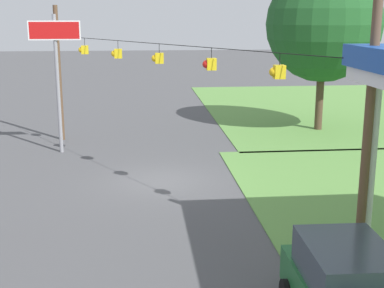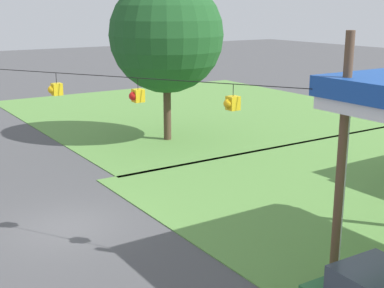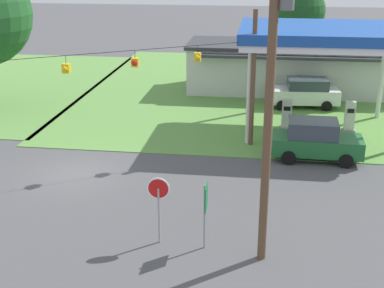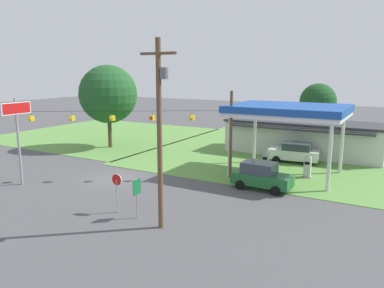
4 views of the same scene
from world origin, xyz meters
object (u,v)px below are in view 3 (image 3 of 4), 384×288
at_px(fuel_pump_near, 287,115).
at_px(route_sign, 206,204).
at_px(car_at_pumps_front, 316,140).
at_px(utility_pole_main, 271,93).
at_px(car_at_pumps_rear, 304,93).
at_px(stop_sign_roadside, 159,196).
at_px(fuel_pump_far, 350,117).
at_px(tree_behind_station, 299,11).
at_px(gas_station_canopy, 325,36).
at_px(gas_station_store, 298,67).

bearing_deg(fuel_pump_near, route_sign, -103.02).
height_order(car_at_pumps_front, utility_pole_main, utility_pole_main).
height_order(fuel_pump_near, car_at_pumps_rear, car_at_pumps_rear).
xyz_separation_m(stop_sign_roadside, route_sign, (1.66, -0.16, -0.10)).
distance_m(fuel_pump_far, utility_pole_main, 15.76).
bearing_deg(tree_behind_station, car_at_pumps_rear, -89.61).
bearing_deg(gas_station_canopy, gas_station_store, 94.87).
xyz_separation_m(car_at_pumps_front, car_at_pumps_rear, (0.01, 9.42, -0.03)).
xyz_separation_m(gas_station_canopy, car_at_pumps_rear, (-0.52, 4.71, -4.39)).
bearing_deg(gas_station_store, car_at_pumps_front, -89.01).
distance_m(gas_station_canopy, utility_pole_main, 14.51).
bearing_deg(tree_behind_station, gas_station_store, -91.79).
bearing_deg(car_at_pumps_front, fuel_pump_near, 106.55).
distance_m(route_sign, utility_pole_main, 4.52).
bearing_deg(route_sign, fuel_pump_near, 76.98).
height_order(stop_sign_roadside, route_sign, stop_sign_roadside).
relative_size(fuel_pump_near, fuel_pump_far, 1.00).
relative_size(gas_station_store, car_at_pumps_front, 3.61).
bearing_deg(car_at_pumps_rear, route_sign, 72.22).
bearing_deg(car_at_pumps_front, tree_behind_station, 91.82).
bearing_deg(fuel_pump_far, fuel_pump_near, 180.00).
xyz_separation_m(utility_pole_main, tree_behind_station, (2.39, 28.77, -0.61)).
distance_m(fuel_pump_far, car_at_pumps_rear, 5.24).
xyz_separation_m(fuel_pump_near, fuel_pump_far, (3.55, 0.00, 0.00)).
bearing_deg(stop_sign_roadside, gas_station_canopy, -115.89).
distance_m(utility_pole_main, tree_behind_station, 28.88).
xyz_separation_m(fuel_pump_far, utility_pole_main, (-4.75, -14.20, 4.91)).
relative_size(stop_sign_roadside, tree_behind_station, 0.34).
distance_m(fuel_pump_far, tree_behind_station, 15.38).
relative_size(car_at_pumps_rear, stop_sign_roadside, 1.90).
height_order(utility_pole_main, tree_behind_station, utility_pole_main).
bearing_deg(car_at_pumps_front, fuel_pump_far, 65.60).
bearing_deg(gas_station_store, utility_pole_main, -95.47).
bearing_deg(stop_sign_roadside, fuel_pump_near, -109.56).
bearing_deg(gas_station_store, route_sign, -100.49).
height_order(gas_station_canopy, fuel_pump_far, gas_station_canopy).
xyz_separation_m(stop_sign_roadside, tree_behind_station, (6.04, 28.22, 3.33)).
bearing_deg(car_at_pumps_front, route_sign, -114.37).
xyz_separation_m(route_sign, utility_pole_main, (2.00, -0.39, 4.04)).
relative_size(fuel_pump_near, tree_behind_station, 0.24).
bearing_deg(stop_sign_roadside, route_sign, 174.46).
relative_size(gas_station_store, tree_behind_station, 2.20).
height_order(gas_station_store, car_at_pumps_rear, gas_station_store).
relative_size(fuel_pump_near, stop_sign_roadside, 0.70).
distance_m(gas_station_store, car_at_pumps_rear, 4.28).
bearing_deg(fuel_pump_near, tree_behind_station, 85.32).
height_order(gas_station_store, utility_pole_main, utility_pole_main).
bearing_deg(fuel_pump_far, utility_pole_main, -108.49).
bearing_deg(stop_sign_roadside, fuel_pump_far, -121.61).
distance_m(gas_station_canopy, fuel_pump_near, 4.87).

